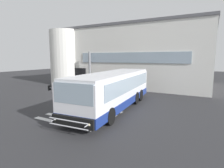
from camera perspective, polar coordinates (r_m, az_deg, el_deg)
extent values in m
cube|color=#2B2B2D|center=(16.83, -6.15, -4.79)|extent=(80.00, 90.00, 0.02)
cube|color=silver|center=(11.16, -15.69, -11.81)|extent=(4.40, 0.36, 0.01)
cube|color=silver|center=(11.78, -12.57, -10.63)|extent=(4.40, 0.36, 0.01)
cube|color=silver|center=(12.43, -9.78, -9.54)|extent=(4.40, 0.36, 0.01)
cube|color=silver|center=(13.11, -7.30, -8.54)|extent=(4.40, 0.36, 0.01)
cube|color=silver|center=(13.81, -5.07, -7.62)|extent=(4.40, 0.36, 0.01)
cube|color=silver|center=(27.09, 8.61, 8.24)|extent=(19.33, 12.00, 7.61)
cube|color=#56565B|center=(27.39, 8.80, 16.55)|extent=(19.53, 12.20, 0.30)
cylinder|color=silver|center=(27.25, -14.30, 8.08)|extent=(4.40, 4.40, 7.61)
cube|color=black|center=(25.00, -9.93, 2.23)|extent=(1.80, 0.16, 2.40)
cube|color=#8C9EAD|center=(21.12, 5.40, 8.30)|extent=(13.33, 0.10, 1.20)
cylinder|color=slate|center=(23.27, -7.04, 4.50)|extent=(0.28, 0.28, 4.55)
cube|color=silver|center=(13.52, 0.53, -1.75)|extent=(3.40, 10.27, 2.15)
cube|color=navy|center=(13.68, 0.53, -5.05)|extent=(3.44, 10.32, 0.55)
cube|color=silver|center=(13.37, 0.54, 3.21)|extent=(3.28, 10.06, 0.20)
cube|color=#8C9EAD|center=(9.13, -12.13, -2.99)|extent=(2.35, 0.32, 1.05)
cube|color=#8C9EAD|center=(13.27, 6.19, 0.19)|extent=(0.79, 8.86, 0.95)
cube|color=#8C9EAD|center=(14.27, -3.76, 0.79)|extent=(0.79, 8.86, 0.95)
cube|color=black|center=(9.07, -12.19, -0.79)|extent=(2.15, 0.28, 0.28)
cube|color=black|center=(9.40, -12.34, -11.50)|extent=(2.46, 0.41, 0.52)
sphere|color=beige|center=(8.82, -7.00, -12.57)|extent=(0.18, 0.18, 0.18)
sphere|color=beige|center=(9.98, -17.31, -10.38)|extent=(0.18, 0.18, 0.18)
cylinder|color=#B7B7BF|center=(10.19, -18.29, -1.20)|extent=(0.40, 0.08, 0.05)
cube|color=black|center=(10.33, -19.11, -1.12)|extent=(0.06, 0.20, 0.28)
cylinder|color=black|center=(10.40, -0.72, -10.10)|extent=(0.38, 1.02, 1.00)
cylinder|color=black|center=(11.54, -11.48, -8.40)|extent=(0.38, 1.02, 1.00)
cylinder|color=black|center=(15.01, 7.49, -4.41)|extent=(0.38, 1.02, 1.00)
cylinder|color=black|center=(15.82, -0.70, -3.68)|extent=(0.38, 1.02, 1.00)
cylinder|color=black|center=(16.24, 8.81, -3.48)|extent=(0.38, 1.02, 1.00)
cylinder|color=black|center=(16.99, 1.14, -2.86)|extent=(0.38, 1.02, 1.00)
cylinder|color=#B7B7BF|center=(9.17, -13.72, -12.92)|extent=(2.25, 0.25, 0.06)
cylinder|color=#B7B7BF|center=(9.07, -13.79, -11.15)|extent=(2.25, 0.25, 0.06)
cylinder|color=#B7B7BF|center=(8.74, -7.74, -12.78)|extent=(0.09, 0.50, 0.05)
cylinder|color=#B7B7BF|center=(9.86, -17.59, -10.63)|extent=(0.09, 0.50, 0.05)
cylinder|color=#2D2D33|center=(22.67, -5.77, -0.27)|extent=(0.15, 0.15, 0.85)
cylinder|color=#2D2D33|center=(22.60, -6.23, -0.31)|extent=(0.15, 0.15, 0.85)
cube|color=#4C4751|center=(22.54, -6.03, 1.51)|extent=(0.39, 0.44, 0.58)
sphere|color=tan|center=(22.50, -6.04, 2.57)|extent=(0.23, 0.23, 0.23)
cylinder|color=#4C4751|center=(22.64, -5.44, 1.42)|extent=(0.09, 0.09, 0.55)
cylinder|color=#4C4751|center=(22.46, -6.62, 1.34)|extent=(0.09, 0.09, 0.55)
cylinder|color=#1E2338|center=(21.79, -4.27, -0.60)|extent=(0.15, 0.15, 0.85)
cylinder|color=#1E2338|center=(21.99, -4.34, -0.52)|extent=(0.15, 0.15, 0.85)
cube|color=#B23333|center=(21.79, -4.32, 1.30)|extent=(0.42, 0.43, 0.58)
sphere|color=tan|center=(21.75, -4.34, 2.40)|extent=(0.23, 0.23, 0.23)
cylinder|color=#B23333|center=(21.55, -4.23, 1.09)|extent=(0.09, 0.09, 0.55)
cylinder|color=#B23333|center=(22.05, -4.41, 1.24)|extent=(0.09, 0.09, 0.55)
cylinder|color=#4C4233|center=(21.19, -1.26, -0.83)|extent=(0.15, 0.15, 0.85)
cylinder|color=#4C4233|center=(21.35, -1.58, -0.76)|extent=(0.15, 0.15, 0.85)
cube|color=#996633|center=(21.17, -1.43, 1.11)|extent=(0.44, 0.35, 0.58)
sphere|color=tan|center=(21.13, -1.43, 2.24)|extent=(0.23, 0.23, 0.23)
cylinder|color=#996633|center=(20.98, -1.03, 0.91)|extent=(0.09, 0.09, 0.55)
cylinder|color=#996633|center=(21.38, -1.82, 1.05)|extent=(0.09, 0.09, 0.55)
cylinder|color=yellow|center=(19.32, 2.13, -1.65)|extent=(0.18, 0.18, 0.90)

